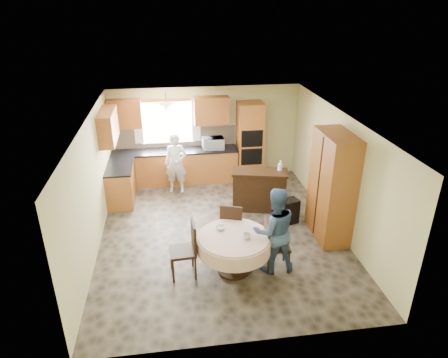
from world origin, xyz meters
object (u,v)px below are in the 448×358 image
object	(u,v)px
cupboard	(332,187)
person_dining	(274,231)
oven_tower	(250,142)
person_sink	(176,163)
chair_back	(232,224)
dining_table	(234,244)
chair_right	(273,242)
chair_left	(187,247)
sideboard	(259,191)

from	to	relation	value
cupboard	person_dining	world-z (taller)	cupboard
oven_tower	person_sink	bearing A→B (deg)	-164.93
chair_back	person_dining	bearing A→B (deg)	149.90
dining_table	chair_right	size ratio (longest dim) A/B	1.32
oven_tower	cupboard	distance (m)	3.25
chair_back	person_sink	world-z (taller)	person_sink
chair_left	chair_right	world-z (taller)	chair_left
sideboard	chair_back	distance (m)	1.81
sideboard	dining_table	bearing A→B (deg)	-100.39
cupboard	person_sink	bearing A→B (deg)	140.37
person_sink	person_dining	world-z (taller)	person_dining
oven_tower	sideboard	bearing A→B (deg)	-93.60
chair_back	person_dining	size ratio (longest dim) A/B	0.63
sideboard	oven_tower	bearing A→B (deg)	99.37
cupboard	dining_table	distance (m)	2.42
chair_left	chair_right	size ratio (longest dim) A/B	1.05
sideboard	dining_table	world-z (taller)	sideboard
chair_right	person_dining	xyz separation A→B (m)	(0.00, -0.04, 0.26)
chair_left	person_dining	size ratio (longest dim) A/B	0.65
oven_tower	dining_table	size ratio (longest dim) A/B	1.60
oven_tower	cupboard	xyz separation A→B (m)	(1.07, -3.07, 0.06)
person_sink	person_dining	size ratio (longest dim) A/B	0.93
person_dining	dining_table	bearing A→B (deg)	-5.84
oven_tower	person_dining	xyz separation A→B (m)	(-0.37, -4.05, -0.24)
cupboard	chair_left	xyz separation A→B (m)	(-2.99, -0.91, -0.53)
dining_table	chair_left	size ratio (longest dim) A/B	1.25
oven_tower	dining_table	distance (m)	4.19
chair_left	person_dining	distance (m)	1.57
cupboard	dining_table	size ratio (longest dim) A/B	1.69
dining_table	person_sink	distance (m)	3.60
chair_left	person_sink	size ratio (longest dim) A/B	0.69
chair_left	person_sink	bearing A→B (deg)	177.48
oven_tower	person_sink	world-z (taller)	oven_tower
sideboard	chair_back	xyz separation A→B (m)	(-0.90, -1.57, 0.11)
chair_back	person_sink	distance (m)	2.96
chair_left	person_dining	xyz separation A→B (m)	(1.55, -0.07, 0.23)
chair_left	sideboard	bearing A→B (deg)	137.18
oven_tower	sideboard	size ratio (longest dim) A/B	1.67
oven_tower	person_dining	bearing A→B (deg)	-95.18
dining_table	chair_back	world-z (taller)	chair_back
cupboard	chair_right	distance (m)	1.81
sideboard	person_sink	xyz separation A→B (m)	(-1.88, 1.22, 0.31)
dining_table	person_dining	size ratio (longest dim) A/B	0.81
oven_tower	person_sink	xyz separation A→B (m)	(-1.99, -0.54, -0.29)
dining_table	chair_right	xyz separation A→B (m)	(0.72, 0.01, -0.03)
chair_right	person_sink	size ratio (longest dim) A/B	0.66
cupboard	chair_left	distance (m)	3.17
sideboard	cupboard	distance (m)	1.89
chair_right	person_sink	distance (m)	3.84
cupboard	dining_table	bearing A→B (deg)	-156.31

